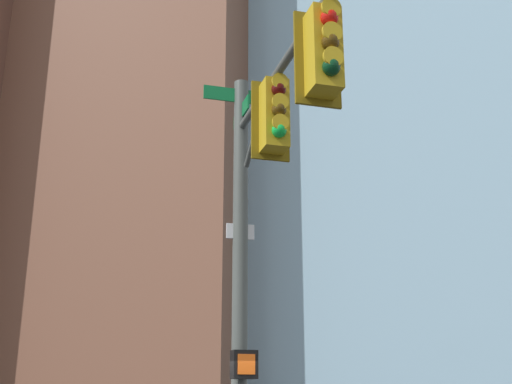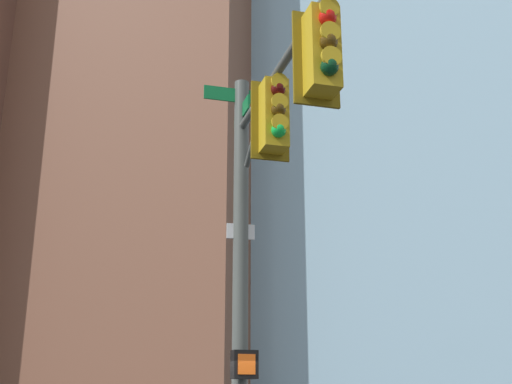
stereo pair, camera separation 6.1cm
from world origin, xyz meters
name	(u,v)px [view 2 (the right image)]	position (x,y,z in m)	size (l,w,h in m)	color
signal_pole_assembly	(263,202)	(1.13, -1.29, 4.61)	(3.29, 4.29, 7.07)	#4C514C
building_brick_nearside	(142,168)	(-20.81, 33.43, 19.19)	(21.69, 17.58, 38.38)	brown
building_glass_tower	(420,47)	(0.88, 40.22, 29.54)	(24.66, 22.67, 59.09)	#8CB2C6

